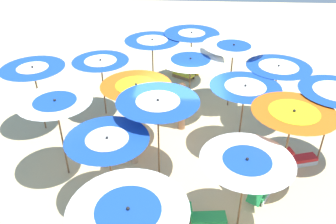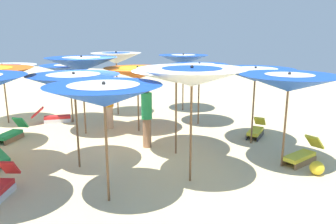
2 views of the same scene
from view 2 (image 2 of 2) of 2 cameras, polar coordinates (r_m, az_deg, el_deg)
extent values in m
cube|color=beige|center=(9.76, -8.94, -5.54)|extent=(37.84, 37.84, 0.04)
cylinder|color=brown|center=(6.19, -10.71, -6.62)|extent=(0.05, 0.05, 2.06)
cone|color=#1947B2|center=(5.92, -11.14, 2.78)|extent=(2.11, 2.11, 0.40)
cone|color=white|center=(5.91, -11.18, 3.59)|extent=(1.28, 1.28, 0.24)
sphere|color=black|center=(5.88, -11.24, 4.99)|extent=(0.07, 0.07, 0.07)
cylinder|color=brown|center=(6.90, 4.03, -3.35)|extent=(0.05, 0.05, 2.28)
cone|color=white|center=(6.66, 4.19, 6.07)|extent=(2.26, 2.26, 0.37)
cone|color=#1947B2|center=(6.65, 4.21, 6.85)|extent=(1.23, 1.23, 0.20)
sphere|color=black|center=(6.64, 4.23, 7.92)|extent=(0.07, 0.07, 0.07)
cylinder|color=brown|center=(8.19, 19.84, -2.30)|extent=(0.05, 0.05, 2.04)
cone|color=#1947B2|center=(7.99, 20.41, 4.76)|extent=(2.28, 2.28, 0.39)
cone|color=white|center=(7.97, 20.48, 5.52)|extent=(1.10, 1.10, 0.19)
sphere|color=black|center=(7.96, 20.55, 6.36)|extent=(0.07, 0.07, 0.07)
cylinder|color=brown|center=(7.95, -15.68, -2.43)|extent=(0.05, 0.05, 2.04)
cone|color=#1947B2|center=(7.74, -16.15, 4.87)|extent=(2.09, 2.09, 0.40)
cone|color=white|center=(7.73, -16.20, 5.53)|extent=(1.21, 1.21, 0.23)
sphere|color=black|center=(7.71, -16.27, 6.56)|extent=(0.07, 0.07, 0.07)
cylinder|color=brown|center=(8.54, 1.41, -0.73)|extent=(0.05, 0.05, 2.07)
cone|color=white|center=(8.35, 1.45, 6.18)|extent=(2.29, 2.29, 0.31)
cone|color=#1947B2|center=(8.34, 1.46, 6.65)|extent=(1.37, 1.37, 0.18)
sphere|color=black|center=(8.33, 1.46, 7.45)|extent=(0.07, 0.07, 0.07)
cylinder|color=brown|center=(9.69, 14.69, 0.37)|extent=(0.05, 0.05, 2.02)
cone|color=#1947B2|center=(9.52, 15.05, 6.30)|extent=(2.18, 2.18, 0.36)
cone|color=white|center=(9.51, 15.09, 6.81)|extent=(1.21, 1.21, 0.20)
sphere|color=black|center=(9.50, 15.13, 7.55)|extent=(0.07, 0.07, 0.07)
cylinder|color=brown|center=(10.64, -14.55, 2.09)|extent=(0.05, 0.05, 2.23)
cone|color=#1947B2|center=(10.48, -14.91, 8.07)|extent=(2.20, 2.20, 0.43)
cone|color=white|center=(10.47, -14.94, 8.66)|extent=(1.16, 1.16, 0.23)
sphere|color=black|center=(10.47, -14.99, 9.41)|extent=(0.07, 0.07, 0.07)
cylinder|color=brown|center=(10.65, -5.25, 1.64)|extent=(0.05, 0.05, 1.92)
cone|color=orange|center=(10.50, -5.37, 6.77)|extent=(2.18, 2.18, 0.36)
cone|color=yellow|center=(10.49, -5.38, 7.22)|extent=(1.26, 1.26, 0.21)
sphere|color=black|center=(10.48, -5.39, 7.91)|extent=(0.07, 0.07, 0.07)
cylinder|color=brown|center=(11.52, 5.40, 2.54)|extent=(0.05, 0.05, 1.92)
cone|color=#1947B2|center=(11.38, 5.50, 7.30)|extent=(1.97, 1.97, 0.42)
cone|color=white|center=(11.37, 5.51, 7.79)|extent=(1.12, 1.12, 0.24)
sphere|color=black|center=(11.36, 5.53, 8.51)|extent=(0.07, 0.07, 0.07)
cylinder|color=brown|center=(12.96, -26.60, 2.41)|extent=(0.05, 0.05, 1.93)
cone|color=white|center=(12.84, -27.05, 6.64)|extent=(2.28, 2.28, 0.30)
cone|color=#1947B2|center=(12.83, -27.08, 6.98)|extent=(1.23, 1.23, 0.16)
sphere|color=black|center=(12.82, -27.13, 7.45)|extent=(0.07, 0.07, 0.07)
cylinder|color=brown|center=(12.24, -16.62, 2.66)|extent=(0.05, 0.05, 1.91)
cone|color=#1947B2|center=(12.11, -16.93, 7.11)|extent=(2.02, 2.02, 0.33)
cone|color=white|center=(12.10, -16.95, 7.52)|extent=(1.03, 1.03, 0.17)
sphere|color=black|center=(12.09, -16.99, 8.03)|extent=(0.07, 0.07, 0.07)
cylinder|color=brown|center=(13.00, -8.89, 4.37)|extent=(0.05, 0.05, 2.23)
cone|color=white|center=(12.87, -9.07, 9.29)|extent=(1.94, 1.94, 0.42)
cone|color=#1947B2|center=(12.87, -9.09, 9.70)|extent=(1.12, 1.12, 0.24)
sphere|color=black|center=(12.86, -9.11, 10.35)|extent=(0.07, 0.07, 0.07)
cylinder|color=brown|center=(13.61, 2.64, 4.65)|extent=(0.05, 0.05, 2.11)
cone|color=#1947B2|center=(13.49, 2.69, 9.08)|extent=(2.04, 2.04, 0.42)
cone|color=white|center=(13.48, 2.70, 9.56)|extent=(1.00, 1.00, 0.20)
sphere|color=black|center=(13.47, 2.70, 10.09)|extent=(0.07, 0.07, 0.07)
cube|color=silver|center=(9.21, -26.55, -7.43)|extent=(0.83, 0.53, 0.14)
cube|color=olive|center=(8.72, 23.00, -8.21)|extent=(0.56, 0.83, 0.14)
cube|color=olive|center=(8.87, 21.03, -7.66)|extent=(0.56, 0.83, 0.14)
cube|color=yellow|center=(8.75, 22.07, -7.20)|extent=(0.82, 1.00, 0.10)
cube|color=yellow|center=(9.26, 24.33, -4.79)|extent=(0.53, 0.55, 0.40)
cube|color=silver|center=(7.26, -26.72, -12.98)|extent=(0.28, 0.84, 0.14)
cube|color=red|center=(7.66, -26.07, -8.75)|extent=(0.40, 0.39, 0.38)
cube|color=olive|center=(10.84, -25.35, -4.29)|extent=(0.13, 0.88, 0.14)
cube|color=olive|center=(11.05, -26.82, -4.12)|extent=(0.13, 0.88, 0.14)
cube|color=green|center=(10.91, -26.16, -3.60)|extent=(0.45, 0.92, 0.10)
cube|color=green|center=(11.30, -24.49, -1.68)|extent=(0.39, 0.36, 0.39)
cube|color=silver|center=(12.71, -18.77, -1.21)|extent=(0.78, 0.55, 0.14)
cube|color=silver|center=(12.41, -18.82, -1.56)|extent=(0.78, 0.55, 0.14)
cube|color=red|center=(12.53, -18.84, -0.85)|extent=(0.93, 0.78, 0.10)
cube|color=red|center=(12.54, -21.93, -0.07)|extent=(0.54, 0.51, 0.38)
cube|color=#333338|center=(10.50, 15.91, -4.02)|extent=(0.18, 0.88, 0.14)
cube|color=#333338|center=(10.57, 14.15, -3.80)|extent=(0.18, 0.88, 0.14)
cube|color=yellow|center=(10.50, 15.06, -3.29)|extent=(0.47, 0.93, 0.10)
cube|color=yellow|center=(11.01, 15.82, -1.53)|extent=(0.38, 0.39, 0.32)
cylinder|color=#A3704C|center=(9.22, -3.70, -3.68)|extent=(0.24, 0.24, 0.84)
cylinder|color=green|center=(9.02, -3.77, 1.08)|extent=(0.30, 0.30, 0.73)
sphere|color=#A3704C|center=(8.93, -3.82, 4.08)|extent=(0.23, 0.23, 0.23)
cylinder|color=#D8A87F|center=(11.25, -10.19, -0.92)|extent=(0.24, 0.24, 0.76)
cylinder|color=orange|center=(11.10, -10.34, 2.64)|extent=(0.30, 0.30, 0.66)
sphere|color=#D8A87F|center=(11.02, -10.43, 4.86)|extent=(0.21, 0.21, 0.21)
sphere|color=yellow|center=(8.25, 24.67, -8.90)|extent=(0.33, 0.33, 0.33)
camera|label=1|loc=(16.09, -44.09, 23.47)|focal=37.08mm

